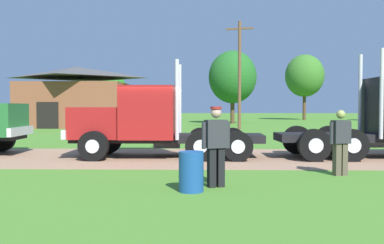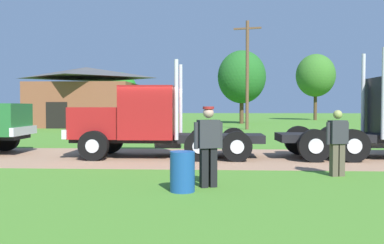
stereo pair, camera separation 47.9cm
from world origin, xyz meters
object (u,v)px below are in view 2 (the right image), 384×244
(steel_barrel, at_px, (182,172))
(shed_building, at_px, (86,98))
(utility_pole_near, at_px, (247,72))
(truck_foreground_white, at_px, (144,123))
(visitor_walking_mid, at_px, (337,140))
(visitor_standing_near, at_px, (208,142))

(steel_barrel, xyz_separation_m, shed_building, (-11.12, 29.07, 2.17))
(steel_barrel, distance_m, utility_pole_near, 25.38)
(truck_foreground_white, xyz_separation_m, visitor_walking_mid, (5.79, -3.94, -0.29))
(steel_barrel, relative_size, utility_pole_near, 0.10)
(shed_building, bearing_deg, steel_barrel, -69.07)
(truck_foreground_white, relative_size, steel_barrel, 8.01)
(truck_foreground_white, distance_m, visitor_walking_mid, 7.01)
(visitor_walking_mid, distance_m, steel_barrel, 4.54)
(truck_foreground_white, distance_m, visitor_standing_near, 6.15)
(truck_foreground_white, distance_m, utility_pole_near, 19.62)
(truck_foreground_white, bearing_deg, steel_barrel, -73.10)
(visitor_standing_near, bearing_deg, truck_foreground_white, 113.26)
(visitor_walking_mid, relative_size, utility_pole_near, 0.20)
(truck_foreground_white, height_order, shed_building, shed_building)
(truck_foreground_white, height_order, visitor_walking_mid, truck_foreground_white)
(steel_barrel, xyz_separation_m, utility_pole_near, (3.21, 24.83, 4.13))
(visitor_walking_mid, bearing_deg, visitor_standing_near, -153.04)
(visitor_walking_mid, bearing_deg, truck_foreground_white, 145.81)
(truck_foreground_white, height_order, utility_pole_near, utility_pole_near)
(visitor_standing_near, bearing_deg, utility_pole_near, 83.76)
(visitor_walking_mid, bearing_deg, steel_barrel, -150.17)
(visitor_standing_near, distance_m, visitor_walking_mid, 3.78)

